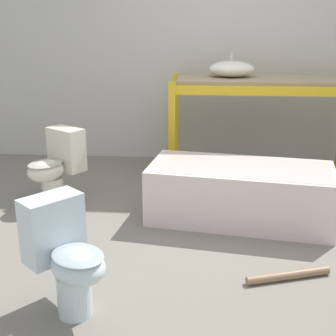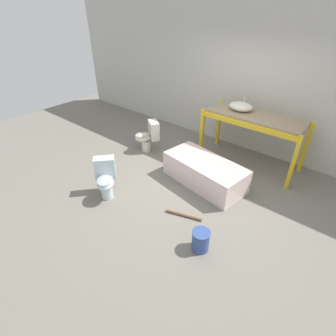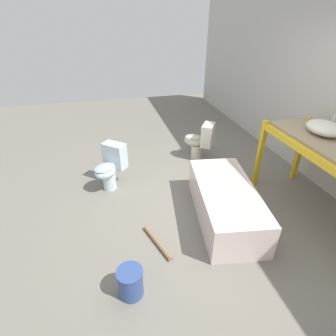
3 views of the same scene
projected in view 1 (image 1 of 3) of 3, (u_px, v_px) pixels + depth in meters
name	position (u px, v px, depth m)	size (l,w,h in m)	color
ground_plane	(218.00, 225.00, 4.03)	(12.00, 12.00, 0.00)	slate
warehouse_wall_rear	(218.00, 26.00, 5.44)	(10.80, 0.08, 3.20)	beige
shelving_rack	(265.00, 94.00, 5.00)	(2.01, 0.80, 1.09)	gold
sink_basin	(232.00, 69.00, 5.00)	(0.49, 0.38, 0.25)	silver
bathtub_main	(240.00, 189.00, 4.07)	(1.66, 0.95, 0.49)	silver
toilet_near	(56.00, 164.00, 4.41)	(0.56, 0.62, 0.71)	silver
toilet_far	(66.00, 254.00, 2.75)	(0.61, 0.60, 0.71)	silver
loose_pipe	(288.00, 276.00, 3.19)	(0.59, 0.24, 0.06)	#8C6B4C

